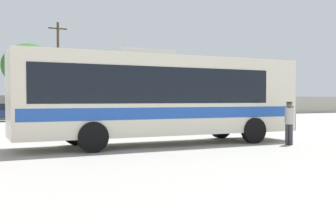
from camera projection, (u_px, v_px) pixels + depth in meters
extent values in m
plane|color=#A3A099|center=(87.00, 128.00, 24.94)|extent=(300.00, 300.00, 0.00)
cube|color=#9E998C|center=(44.00, 107.00, 37.22)|extent=(80.00, 0.30, 2.15)
cube|color=silver|center=(162.00, 95.00, 15.98)|extent=(11.46, 2.92, 3.00)
cube|color=black|center=(149.00, 86.00, 15.72)|extent=(9.41, 2.89, 1.32)
cube|color=#2351B2|center=(162.00, 112.00, 16.00)|extent=(11.23, 2.94, 0.42)
cube|color=#19212D|center=(276.00, 84.00, 18.42)|extent=(0.12, 2.30, 1.56)
cube|color=#2351B2|center=(276.00, 121.00, 18.47)|extent=(0.14, 2.50, 0.72)
cube|color=#B2B2B2|center=(142.00, 53.00, 15.56)|extent=(2.24, 1.47, 0.24)
cylinder|color=black|center=(221.00, 127.00, 18.65)|extent=(1.05, 0.33, 1.04)
cylinder|color=black|center=(254.00, 130.00, 16.44)|extent=(1.05, 0.33, 1.04)
cylinder|color=black|center=(76.00, 132.00, 15.77)|extent=(1.05, 0.33, 1.04)
cylinder|color=black|center=(93.00, 137.00, 13.57)|extent=(1.05, 0.33, 1.04)
cylinder|color=#38383D|center=(287.00, 134.00, 15.93)|extent=(0.15, 0.15, 0.81)
cylinder|color=#38383D|center=(291.00, 135.00, 15.83)|extent=(0.15, 0.15, 0.81)
cylinder|color=#B7B2A8|center=(289.00, 116.00, 15.85)|extent=(0.44, 0.44, 0.64)
sphere|color=brown|center=(289.00, 105.00, 15.84)|extent=(0.22, 0.22, 0.22)
cylinder|color=#262628|center=(289.00, 103.00, 15.84)|extent=(0.23, 0.23, 0.07)
cube|color=navy|center=(10.00, 114.00, 33.07)|extent=(4.62, 2.10, 0.62)
cube|color=black|center=(7.00, 107.00, 32.97)|extent=(2.59, 1.82, 0.51)
cylinder|color=black|center=(28.00, 117.00, 34.45)|extent=(0.65, 0.26, 0.64)
cylinder|color=black|center=(29.00, 117.00, 32.84)|extent=(0.65, 0.26, 0.64)
cube|color=navy|center=(89.00, 113.00, 35.28)|extent=(4.66, 2.05, 0.61)
cube|color=black|center=(91.00, 106.00, 35.38)|extent=(2.60, 1.79, 0.50)
cylinder|color=black|center=(76.00, 117.00, 33.81)|extent=(0.65, 0.25, 0.64)
cylinder|color=black|center=(70.00, 116.00, 35.33)|extent=(0.65, 0.25, 0.64)
cylinder|color=black|center=(108.00, 116.00, 35.25)|extent=(0.65, 0.25, 0.64)
cylinder|color=black|center=(101.00, 116.00, 36.77)|extent=(0.65, 0.25, 0.64)
cylinder|color=#4C3823|center=(58.00, 70.00, 39.77)|extent=(0.24, 0.24, 9.34)
cube|color=#473321|center=(58.00, 29.00, 39.65)|extent=(1.80, 0.15, 0.12)
cylinder|color=brown|center=(29.00, 101.00, 38.80)|extent=(0.32, 0.32, 3.27)
ellipsoid|color=#2D6628|center=(28.00, 66.00, 38.70)|extent=(4.99, 4.99, 4.24)
cylinder|color=brown|center=(123.00, 105.00, 47.67)|extent=(0.32, 0.32, 2.29)
ellipsoid|color=#2D6628|center=(123.00, 78.00, 47.57)|extent=(5.89, 5.89, 5.01)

